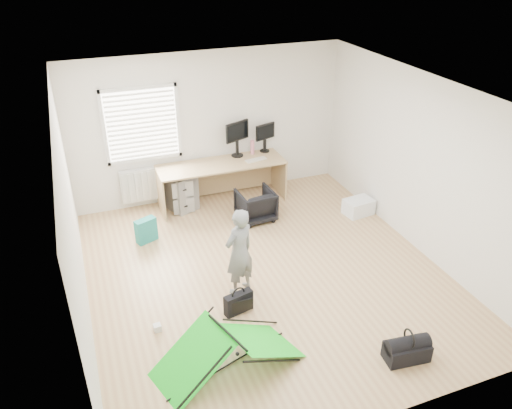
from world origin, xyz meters
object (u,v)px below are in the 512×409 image
object	(u,v)px
desk	(222,183)
filing_cabinet	(180,191)
monitor_left	(237,144)
person	(239,252)
monitor_right	(265,141)
duffel_bag	(407,351)
storage_crate	(359,207)
laptop_bag	(238,303)
kite	(228,349)
office_chair	(256,205)
thermos	(252,147)

from	to	relation	value
desk	filing_cabinet	distance (m)	0.78
monitor_left	person	size ratio (longest dim) A/B	0.39
monitor_left	monitor_right	distance (m)	0.55
filing_cabinet	monitor_left	distance (m)	1.36
desk	monitor_left	xyz separation A→B (m)	(0.39, 0.23, 0.63)
monitor_right	duffel_bag	bearing A→B (deg)	-109.24
filing_cabinet	storage_crate	xyz separation A→B (m)	(2.91, -1.36, -0.20)
monitor_left	laptop_bag	world-z (taller)	monitor_left
kite	duffel_bag	size ratio (longest dim) A/B	3.17
desk	office_chair	xyz separation A→B (m)	(0.36, -0.80, -0.11)
office_chair	kite	distance (m)	3.39
kite	storage_crate	world-z (taller)	kite
laptop_bag	kite	bearing A→B (deg)	-129.41
monitor_left	storage_crate	distance (m)	2.47
kite	thermos	bearing A→B (deg)	47.94
kite	person	bearing A→B (deg)	47.33
storage_crate	laptop_bag	xyz separation A→B (m)	(-2.85, -1.72, 0.01)
filing_cabinet	office_chair	distance (m)	1.43
person	storage_crate	xyz separation A→B (m)	(2.69, 1.30, -0.51)
person	storage_crate	size ratio (longest dim) A/B	2.60
person	office_chair	bearing A→B (deg)	-140.74
office_chair	storage_crate	world-z (taller)	office_chair
thermos	person	bearing A→B (deg)	-113.83
storage_crate	person	bearing A→B (deg)	-154.17
monitor_left	office_chair	bearing A→B (deg)	-114.08
desk	duffel_bag	bearing A→B (deg)	-78.84
office_chair	duffel_bag	xyz separation A→B (m)	(0.49, -3.69, -0.16)
monitor_left	storage_crate	size ratio (longest dim) A/B	1.02
person	laptop_bag	xyz separation A→B (m)	(-0.16, -0.42, -0.50)
person	laptop_bag	size ratio (longest dim) A/B	3.28
office_chair	storage_crate	bearing A→B (deg)	161.47
monitor_left	duffel_bag	xyz separation A→B (m)	(0.46, -4.72, -0.91)
person	laptop_bag	bearing A→B (deg)	44.98
monitor_right	thermos	xyz separation A→B (m)	(-0.26, -0.03, -0.07)
filing_cabinet	monitor_right	xyz separation A→B (m)	(1.71, 0.17, 0.65)
filing_cabinet	laptop_bag	size ratio (longest dim) A/B	1.69
office_chair	kite	size ratio (longest dim) A/B	0.37
filing_cabinet	duffel_bag	distance (m)	4.85
kite	monitor_left	bearing A→B (deg)	51.54
thermos	kite	distance (m)	4.50
desk	monitor_left	bearing A→B (deg)	31.22
monitor_left	duffel_bag	distance (m)	4.83
monitor_right	person	distance (m)	3.22
desk	filing_cabinet	size ratio (longest dim) A/B	3.43
filing_cabinet	kite	bearing A→B (deg)	-119.19
monitor_left	person	world-z (taller)	person
desk	monitor_right	size ratio (longest dim) A/B	5.46
person	storage_crate	distance (m)	3.03
office_chair	thermos	bearing A→B (deg)	-110.99
desk	office_chair	world-z (taller)	desk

